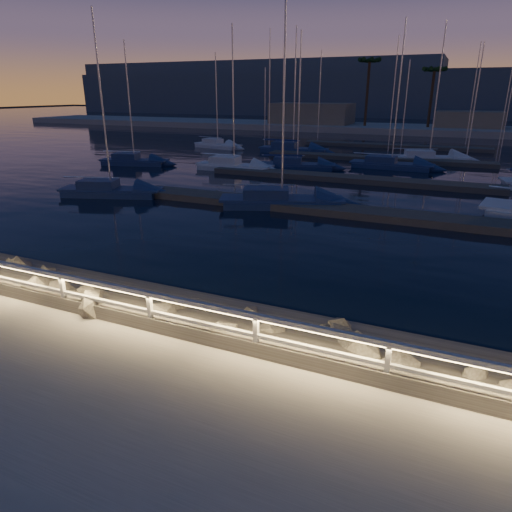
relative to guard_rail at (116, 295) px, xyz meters
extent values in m
plane|color=#B0A99F|center=(0.07, 0.00, -0.77)|extent=(400.00, 400.00, 0.00)
cube|color=#B0A99F|center=(0.07, -2.50, -0.87)|extent=(240.00, 5.00, 0.20)
cube|color=slate|center=(0.07, 1.50, -1.07)|extent=(240.00, 3.45, 1.29)
plane|color=black|center=(0.07, 80.00, -1.37)|extent=(320.00, 320.00, 0.00)
plane|color=black|center=(0.07, 0.00, -1.97)|extent=(400.00, 400.00, 0.00)
cube|color=silver|center=(-1.93, 0.00, -0.27)|extent=(0.11, 0.11, 1.00)
cube|color=silver|center=(1.07, 0.00, -0.27)|extent=(0.11, 0.11, 1.00)
cube|color=silver|center=(4.07, 0.00, -0.27)|extent=(0.11, 0.11, 1.00)
cube|color=silver|center=(7.07, 0.00, -0.27)|extent=(0.11, 0.11, 1.00)
cube|color=silver|center=(0.07, 0.00, 0.23)|extent=(44.00, 0.12, 0.12)
cube|color=silver|center=(0.07, 0.00, -0.27)|extent=(44.00, 0.09, 0.09)
cube|color=#E7B968|center=(0.07, -0.02, 0.15)|extent=(44.00, 0.04, 0.03)
sphere|color=slate|center=(6.43, 0.85, -0.85)|extent=(0.93, 0.93, 0.93)
sphere|color=slate|center=(6.11, 1.28, -0.94)|extent=(1.10, 1.10, 1.10)
cube|color=#5E544E|center=(0.07, 16.00, -1.17)|extent=(22.00, 2.00, 0.40)
cube|color=#5E544E|center=(0.07, 26.00, -1.17)|extent=(22.00, 2.00, 0.40)
cube|color=#5E544E|center=(0.07, 38.00, -1.17)|extent=(22.00, 2.00, 0.40)
cube|color=#5E544E|center=(0.07, 50.00, -1.17)|extent=(22.00, 2.00, 0.40)
cube|color=#B0A99F|center=(0.07, 74.00, -0.97)|extent=(160.00, 14.00, 1.20)
cube|color=#7C6F5E|center=(-17.93, 74.00, 1.03)|extent=(14.00, 8.00, 4.00)
cube|color=#7C6F5E|center=(8.07, 75.00, 0.53)|extent=(10.00, 6.00, 3.00)
cylinder|color=#44301F|center=(-7.93, 72.00, 4.88)|extent=(0.44, 0.44, 10.50)
cylinder|color=#44301F|center=(2.07, 73.00, 4.13)|extent=(0.44, 0.44, 9.00)
cube|color=#3E4D60|center=(0.07, 130.00, 3.23)|extent=(220.00, 30.00, 14.00)
cube|color=#3E4D60|center=(-59.93, 140.00, 5.23)|extent=(120.00, 25.00, 18.00)
cube|color=navy|center=(-19.93, 25.99, -1.22)|extent=(6.11, 3.35, 0.49)
cube|color=navy|center=(-19.93, 25.99, -0.91)|extent=(6.51, 3.19, 0.13)
cube|color=navy|center=(-20.71, 25.79, -0.60)|extent=(2.55, 1.98, 0.58)
cylinder|color=#BAB9BE|center=(-19.93, 25.99, 4.22)|extent=(0.11, 0.11, 10.09)
cylinder|color=#BAB9BE|center=(-21.10, 25.69, -0.15)|extent=(3.53, 0.99, 0.07)
cube|color=navy|center=(-12.82, 14.55, -1.22)|extent=(6.41, 3.85, 0.47)
cube|color=navy|center=(-12.82, 14.55, -0.92)|extent=(6.80, 3.73, 0.13)
cube|color=navy|center=(-13.62, 14.29, -0.62)|extent=(2.73, 2.19, 0.56)
cylinder|color=#BAB9BE|center=(-12.82, 14.55, 4.45)|extent=(0.10, 0.10, 10.56)
cylinder|color=#BAB9BE|center=(-14.02, 14.15, -0.19)|extent=(3.63, 1.27, 0.07)
cube|color=silver|center=(-10.03, 26.97, -1.22)|extent=(6.32, 2.20, 0.53)
cube|color=silver|center=(-10.03, 26.97, -0.88)|extent=(6.84, 1.90, 0.15)
cube|color=silver|center=(-10.91, 26.96, -0.55)|extent=(2.47, 1.61, 0.63)
cylinder|color=#BAB9BE|center=(-10.03, 26.97, 4.67)|extent=(0.12, 0.12, 10.91)
cylinder|color=#BAB9BE|center=(-11.34, 26.95, -0.06)|extent=(3.93, 0.15, 0.08)
cube|color=navy|center=(-1.53, 16.28, -1.22)|extent=(7.08, 4.52, 0.52)
cube|color=navy|center=(-1.53, 16.28, -0.89)|extent=(7.48, 4.41, 0.14)
cube|color=navy|center=(-2.40, 15.95, -0.56)|extent=(3.05, 2.51, 0.62)
cylinder|color=#BAB9BE|center=(-1.53, 16.28, 5.04)|extent=(0.11, 0.11, 11.68)
cylinder|color=#BAB9BE|center=(-2.83, 15.78, -0.08)|extent=(3.95, 1.59, 0.08)
cube|color=navy|center=(2.24, 33.66, -1.22)|extent=(6.71, 2.43, 0.48)
cube|color=navy|center=(2.24, 33.66, -0.92)|extent=(7.25, 2.12, 0.13)
cube|color=navy|center=(1.31, 33.69, -0.61)|extent=(2.64, 1.74, 0.57)
cylinder|color=#BAB9BE|center=(2.24, 33.66, 4.93)|extent=(0.10, 0.10, 11.53)
cylinder|color=#BAB9BE|center=(0.85, 33.70, -0.18)|extent=(4.15, 0.21, 0.07)
cube|color=silver|center=(-19.31, 41.02, -1.22)|extent=(6.09, 3.12, 0.49)
cube|color=silver|center=(-19.31, 41.02, -0.91)|extent=(6.51, 2.94, 0.13)
cube|color=silver|center=(-20.10, 41.19, -0.60)|extent=(2.52, 1.90, 0.58)
cylinder|color=#BAB9BE|center=(-19.31, 41.02, 4.23)|extent=(0.11, 0.11, 10.10)
cylinder|color=#BAB9BE|center=(-20.49, 41.28, -0.15)|extent=(3.57, 0.84, 0.07)
cube|color=navy|center=(-5.27, 29.82, -1.22)|extent=(6.42, 3.55, 0.48)
cube|color=navy|center=(-5.27, 29.82, -0.92)|extent=(6.83, 3.39, 0.13)
cube|color=navy|center=(-6.09, 29.60, -0.62)|extent=(2.69, 2.09, 0.56)
cylinder|color=#BAB9BE|center=(-5.27, 29.82, 4.46)|extent=(0.10, 0.10, 10.59)
cylinder|color=#BAB9BE|center=(-6.50, 29.49, -0.19)|extent=(3.70, 1.06, 0.07)
cube|color=silver|center=(4.95, 39.47, -1.22)|extent=(7.19, 4.05, 0.49)
cube|color=silver|center=(4.95, 39.47, -0.91)|extent=(7.64, 3.88, 0.13)
cube|color=silver|center=(4.04, 39.21, -0.60)|extent=(3.02, 2.37, 0.58)
cylinder|color=#BAB9BE|center=(4.95, 39.47, 5.10)|extent=(0.11, 0.11, 11.85)
cylinder|color=#BAB9BE|center=(3.58, 39.08, -0.15)|extent=(4.12, 1.23, 0.07)
cube|color=navy|center=(-9.44, 40.42, -1.22)|extent=(7.07, 2.42, 0.55)
cube|color=navy|center=(-9.44, 40.42, -0.87)|extent=(7.65, 2.08, 0.15)
cube|color=navy|center=(-10.41, 40.41, -0.53)|extent=(2.76, 1.79, 0.65)
cylinder|color=#BAB9BE|center=(-9.44, 40.42, 5.34)|extent=(0.12, 0.12, 12.23)
cylinder|color=#BAB9BE|center=(-10.90, 40.40, -0.03)|extent=(4.40, 0.13, 0.08)
camera|label=1|loc=(7.89, -8.56, 5.09)|focal=32.00mm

